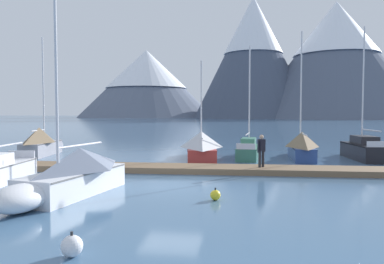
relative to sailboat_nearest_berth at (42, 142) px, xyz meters
The scene contains 14 objects.
ground_plane 15.41m from the sailboat_nearest_berth, 40.24° to the right, with size 700.00×700.00×0.00m, color #426689.
mountain_west_summit 217.14m from the sailboat_nearest_berth, 103.38° to the left, with size 88.47×88.47×43.78m.
mountain_central_massif 189.42m from the sailboat_nearest_berth, 84.40° to the left, with size 66.10×66.10×67.42m.
mountain_shoulder_ridge 197.90m from the sailboat_nearest_berth, 71.44° to the left, with size 92.59×92.59×62.76m.
dock 13.18m from the sailboat_nearest_berth, 26.82° to the right, with size 25.63×3.00×0.30m.
sailboat_nearest_berth is the anchor object (origin of this frame).
sailboat_mid_dock_port 14.90m from the sailboat_nearest_berth, 55.97° to the right, with size 2.73×6.36×8.41m.
sailboat_mid_dock_starboard 11.91m from the sailboat_nearest_berth, ahead, with size 2.62×6.21×6.68m.
sailboat_far_berth 15.09m from the sailboat_nearest_berth, ahead, with size 1.71×5.62×7.78m.
sailboat_outer_slip 18.54m from the sailboat_nearest_berth, ahead, with size 1.59×6.26×8.61m.
sailboat_end_of_dock 22.75m from the sailboat_nearest_berth, ahead, with size 2.05×5.80×8.94m.
person_on_dock 16.73m from the sailboat_nearest_berth, 20.51° to the right, with size 0.43×0.46×1.69m.
mooring_buoy_channel_marker 18.45m from the sailboat_nearest_berth, 41.47° to the right, with size 0.37×0.37×0.45m.
mooring_buoy_inner_mooring 21.07m from the sailboat_nearest_berth, 57.97° to the right, with size 0.48×0.48×0.56m.
Camera 1 is at (3.16, -15.32, 3.13)m, focal length 34.59 mm.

